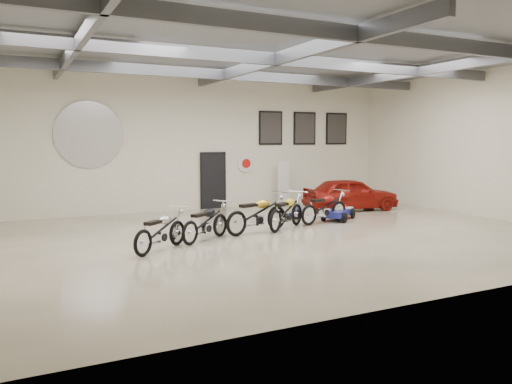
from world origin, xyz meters
name	(u,v)px	position (x,y,z in m)	size (l,w,h in m)	color
floor	(275,236)	(0.00, 0.00, 0.00)	(16.00, 12.00, 0.01)	beige
ceiling	(276,50)	(0.00, 0.00, 5.00)	(16.00, 12.00, 0.01)	slate
back_wall	(200,143)	(0.00, 6.00, 2.50)	(16.00, 0.02, 5.00)	white
right_wall	(482,144)	(8.00, 0.00, 2.50)	(0.02, 12.00, 5.00)	white
ceiling_beams	(276,59)	(0.00, 0.00, 4.75)	(15.80, 11.80, 0.32)	#54555B
door	(213,181)	(0.50, 5.95, 1.05)	(0.92, 0.08, 2.10)	black
logo_plaque	(89,135)	(-4.00, 5.95, 2.80)	(2.30, 0.06, 1.16)	silver
poster_left	(271,128)	(3.00, 5.96, 3.10)	(1.05, 0.08, 1.35)	black
poster_mid	(305,128)	(4.60, 5.96, 3.10)	(1.05, 0.08, 1.35)	black
poster_right	(336,129)	(6.20, 5.96, 3.10)	(1.05, 0.08, 1.35)	black
oil_sign	(246,163)	(1.90, 5.95, 1.70)	(0.72, 0.10, 0.72)	white
banner_stand	(283,183)	(3.35, 5.50, 0.91)	(0.49, 0.20, 1.81)	white
motorcycle_silver	(161,230)	(-3.32, -0.42, 0.50)	(1.93, 0.60, 1.01)	silver
motorcycle_black	(206,222)	(-1.94, 0.23, 0.50)	(1.92, 0.60, 1.00)	silver
motorcycle_gold	(257,213)	(-0.25, 0.61, 0.57)	(2.19, 0.68, 1.14)	silver
motorcycle_yellow	(286,211)	(0.81, 0.81, 0.54)	(2.06, 0.64, 1.07)	silver
motorcycle_red	(324,207)	(2.40, 1.18, 0.52)	(2.00, 0.62, 1.04)	silver
go_kart	(340,210)	(3.31, 1.60, 0.32)	(1.76, 0.79, 0.64)	navy
vintage_car	(351,194)	(4.94, 3.20, 0.61)	(3.58, 1.44, 1.22)	maroon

